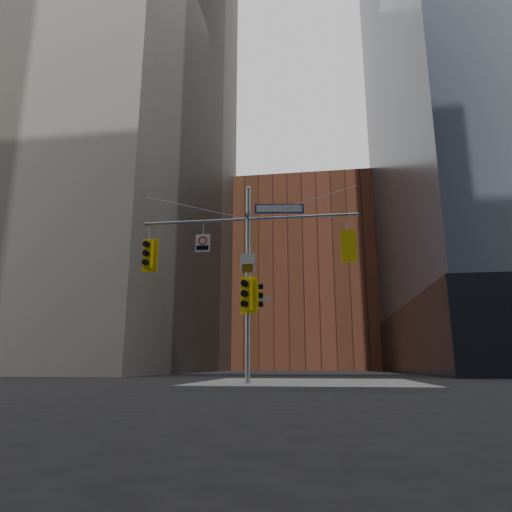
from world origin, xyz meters
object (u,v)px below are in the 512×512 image
(traffic_light_west_arm, at_px, (148,254))
(traffic_light_pole_front, at_px, (247,294))
(traffic_light_pole_side, at_px, (257,295))
(street_sign_blade, at_px, (279,209))
(regulatory_sign_arm, at_px, (203,243))
(signal_assembly, at_px, (248,261))
(traffic_light_east_arm, at_px, (348,247))

(traffic_light_west_arm, bearing_deg, traffic_light_pole_front, -0.04)
(traffic_light_pole_side, bearing_deg, street_sign_blade, -91.22)
(traffic_light_pole_side, xyz_separation_m, traffic_light_pole_front, (-0.32, -0.27, 0.00))
(traffic_light_west_arm, distance_m, regulatory_sign_arm, 2.14)
(traffic_light_west_arm, relative_size, traffic_light_pole_front, 0.98)
(signal_assembly, distance_m, traffic_light_east_arm, 3.59)
(street_sign_blade, height_order, regulatory_sign_arm, street_sign_blade)
(traffic_light_east_arm, relative_size, traffic_light_pole_side, 1.21)
(signal_assembly, height_order, traffic_light_pole_front, signal_assembly)
(traffic_light_west_arm, bearing_deg, traffic_light_pole_side, 4.09)
(traffic_light_west_arm, height_order, street_sign_blade, street_sign_blade)
(traffic_light_west_arm, height_order, traffic_light_pole_front, traffic_light_west_arm)
(regulatory_sign_arm, bearing_deg, traffic_light_west_arm, 176.71)
(traffic_light_east_arm, bearing_deg, traffic_light_west_arm, -5.87)
(traffic_light_east_arm, xyz_separation_m, regulatory_sign_arm, (-5.27, -0.02, 0.37))
(traffic_light_pole_front, xyz_separation_m, street_sign_blade, (1.16, 0.27, 3.19))
(traffic_light_pole_side, bearing_deg, traffic_light_pole_front, 129.82)
(traffic_light_east_arm, height_order, traffic_light_pole_front, traffic_light_east_arm)
(signal_assembly, height_order, street_sign_blade, signal_assembly)
(traffic_light_east_arm, relative_size, regulatory_sign_arm, 1.70)
(traffic_light_east_arm, relative_size, traffic_light_pole_front, 0.87)
(traffic_light_pole_side, distance_m, street_sign_blade, 3.30)
(street_sign_blade, bearing_deg, traffic_light_west_arm, 172.16)
(signal_assembly, relative_size, traffic_light_pole_front, 6.06)
(traffic_light_pole_side, bearing_deg, traffic_light_east_arm, -91.02)
(traffic_light_pole_side, bearing_deg, regulatory_sign_arm, 89.88)
(signal_assembly, height_order, regulatory_sign_arm, signal_assembly)
(signal_assembly, relative_size, street_sign_blade, 4.48)
(signal_assembly, xyz_separation_m, traffic_light_east_arm, (3.56, 0.00, 0.38))
(street_sign_blade, bearing_deg, traffic_light_pole_front, -174.59)
(traffic_light_west_arm, xyz_separation_m, traffic_light_east_arm, (7.38, -0.01, -0.00))
(signal_assembly, bearing_deg, street_sign_blade, 0.16)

